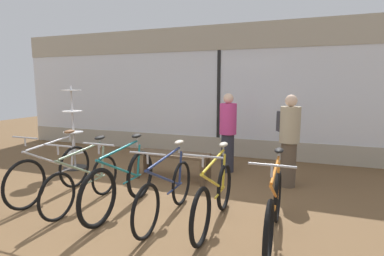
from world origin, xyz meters
name	(u,v)px	position (x,y,z in m)	size (l,w,h in m)	color
ground_plane	(154,207)	(0.00, 0.00, 0.00)	(24.00, 24.00, 0.00)	brown
shop_back_wall	(219,90)	(0.00, 3.52, 1.64)	(12.00, 0.08, 3.20)	#B2A893
bicycle_far_left	(53,172)	(-1.69, -0.17, 0.40)	(0.46, 1.72, 1.05)	black
bicycle_left	(84,181)	(-0.98, -0.28, 0.37)	(0.46, 1.64, 1.00)	black
bicycle_center_left	(122,183)	(-0.37, -0.23, 0.40)	(0.46, 1.79, 1.06)	black
bicycle_center_right	(167,191)	(0.33, -0.25, 0.38)	(0.46, 1.72, 1.01)	black
bicycle_right	(214,196)	(0.98, -0.20, 0.37)	(0.46, 1.70, 1.01)	black
bicycle_far_right	(274,208)	(1.72, -0.31, 0.37)	(0.46, 1.70, 1.01)	black
accessory_rack	(74,135)	(-2.53, 1.25, 0.72)	(0.48, 0.48, 1.75)	#333333
display_bench	(172,158)	(-0.28, 1.29, 0.42)	(1.40, 0.44, 0.51)	brown
customer_near_rack	(228,131)	(0.57, 2.15, 0.84)	(0.36, 0.36, 1.60)	#2D2D38
customer_by_window	(289,138)	(1.77, 1.66, 0.86)	(0.48, 0.56, 1.61)	brown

